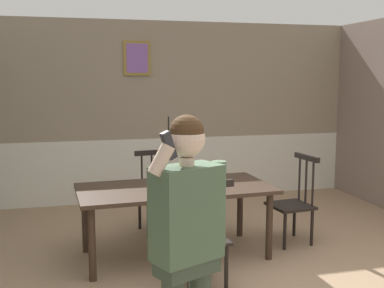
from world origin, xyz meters
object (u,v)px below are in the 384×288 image
(dining_table, at_px, (175,194))
(chair_at_table_head, at_px, (156,192))
(chair_near_window, at_px, (202,238))
(chair_by_doorway, at_px, (293,202))
(person_figure, at_px, (188,233))

(dining_table, relative_size, chair_at_table_head, 2.09)
(dining_table, xyz_separation_m, chair_near_window, (0.05, -0.87, -0.18))
(chair_near_window, bearing_deg, dining_table, 85.24)
(chair_by_doorway, bearing_deg, chair_at_table_head, 54.00)
(chair_near_window, height_order, person_figure, person_figure)
(chair_near_window, height_order, chair_at_table_head, chair_near_window)
(dining_table, xyz_separation_m, chair_at_table_head, (-0.05, 0.87, -0.19))
(chair_by_doorway, relative_size, chair_at_table_head, 1.03)
(chair_by_doorway, distance_m, person_figure, 2.81)
(dining_table, bearing_deg, person_figure, -100.30)
(dining_table, xyz_separation_m, chair_by_doorway, (1.38, 0.07, -0.20))
(chair_near_window, bearing_deg, chair_by_doorway, 27.41)
(dining_table, bearing_deg, chair_at_table_head, 93.05)
(dining_table, bearing_deg, chair_by_doorway, 2.90)
(dining_table, relative_size, chair_by_doorway, 2.03)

